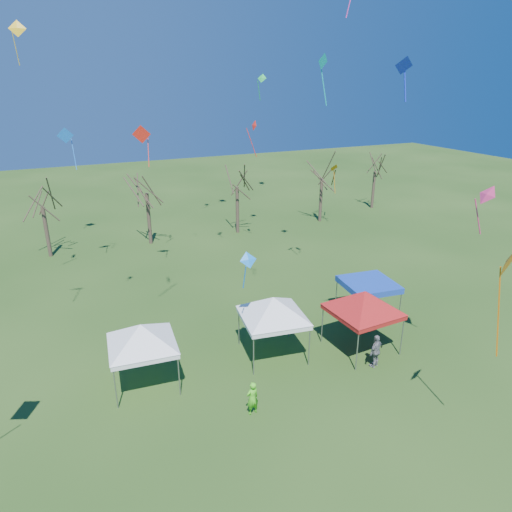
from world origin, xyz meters
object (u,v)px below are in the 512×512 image
(tree_5, at_px, (376,158))
(tent_red, at_px, (364,295))
(tent_white_mid, at_px, (273,301))
(person_green, at_px, (252,398))
(person_grey, at_px, (376,351))
(tree_2, at_px, (145,174))
(tree_3, at_px, (237,170))
(tent_blue, at_px, (369,285))
(tree_1, at_px, (39,188))
(tree_4, at_px, (323,163))
(tent_white_west, at_px, (141,329))

(tree_5, bearing_deg, tent_red, -129.14)
(tent_white_mid, xyz_separation_m, person_green, (-2.89, -3.80, -2.39))
(person_green, xyz_separation_m, person_grey, (7.22, 0.62, 0.11))
(tree_2, height_order, tree_5, tree_2)
(person_grey, bearing_deg, person_green, -14.68)
(tree_3, xyz_separation_m, tent_red, (-1.74, -21.85, -2.83))
(tent_white_mid, xyz_separation_m, tent_blue, (7.24, 1.39, -1.02))
(tent_blue, bearing_deg, tree_1, 132.01)
(tree_4, bearing_deg, tree_1, 178.58)
(tree_2, height_order, tent_white_mid, tree_2)
(tent_white_mid, bearing_deg, tree_1, 116.39)
(tree_4, xyz_separation_m, tree_5, (8.37, 2.06, -0.33))
(tent_blue, xyz_separation_m, person_grey, (-2.92, -4.57, -1.26))
(tree_2, relative_size, tent_white_mid, 1.84)
(tree_2, distance_m, tent_blue, 21.82)
(tree_3, relative_size, person_grey, 4.32)
(tent_blue, bearing_deg, tree_4, 65.92)
(tree_1, bearing_deg, person_grey, -58.62)
(tree_5, distance_m, tent_red, 30.88)
(tree_1, distance_m, tent_red, 27.16)
(tree_2, height_order, person_green, tree_2)
(tent_white_mid, height_order, person_green, tent_white_mid)
(tree_5, distance_m, person_green, 37.92)
(tree_1, bearing_deg, tent_white_west, -79.97)
(tree_3, height_order, tent_blue, tree_3)
(tent_red, height_order, person_grey, tent_red)
(tent_white_west, height_order, tent_blue, tent_white_west)
(tree_4, relative_size, tent_red, 1.73)
(tree_1, xyz_separation_m, tree_4, (26.12, -0.65, 0.27))
(tent_blue, bearing_deg, tree_2, 115.59)
(tree_5, bearing_deg, tree_1, -177.65)
(tent_white_west, xyz_separation_m, tent_blue, (14.00, 1.09, -0.88))
(tree_2, xyz_separation_m, tent_red, (6.66, -22.19, -3.04))
(tent_white_west, bearing_deg, person_grey, -17.43)
(tree_2, height_order, person_grey, tree_2)
(tent_red, bearing_deg, tent_white_west, 171.16)
(person_green, bearing_deg, tree_5, -144.92)
(tree_1, distance_m, tree_4, 26.13)
(tree_5, relative_size, tent_blue, 2.23)
(tree_1, bearing_deg, tree_3, -2.06)
(tree_1, xyz_separation_m, person_green, (7.52, -24.79, -4.98))
(tent_white_mid, bearing_deg, tent_red, -17.59)
(tent_red, xyz_separation_m, person_grey, (-0.32, -1.71, -2.34))
(tree_4, distance_m, tent_red, 24.61)
(tree_3, distance_m, tree_5, 17.81)
(tree_5, xyz_separation_m, tent_red, (-19.43, -23.87, -2.48))
(tree_2, height_order, tent_white_west, tree_2)
(person_green, bearing_deg, tent_blue, -161.97)
(tree_2, relative_size, tree_4, 1.04)
(tent_white_west, xyz_separation_m, person_grey, (11.08, -3.48, -2.14))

